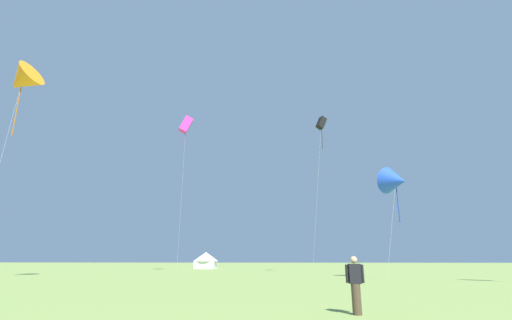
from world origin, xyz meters
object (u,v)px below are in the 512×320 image
at_px(kite_black_box, 321,123).
at_px(kite_blue_delta, 396,181).
at_px(kite_magenta_box, 186,125).
at_px(kite_orange_delta, 22,80).
at_px(festival_tent_left, 206,259).
at_px(person_spectator, 355,286).

relative_size(kite_black_box, kite_blue_delta, 2.01).
distance_m(kite_magenta_box, kite_orange_delta, 23.72).
distance_m(kite_blue_delta, festival_tent_left, 43.22).
height_order(kite_magenta_box, kite_blue_delta, kite_magenta_box).
relative_size(kite_black_box, kite_orange_delta, 1.07).
height_order(kite_magenta_box, kite_orange_delta, kite_magenta_box).
bearing_deg(kite_black_box, festival_tent_left, 131.62).
height_order(kite_black_box, person_spectator, kite_black_box).
xyz_separation_m(kite_blue_delta, person_spectator, (-8.15, -21.20, -7.76)).
distance_m(person_spectator, festival_tent_left, 58.30).
bearing_deg(kite_black_box, person_spectator, -95.26).
relative_size(kite_magenta_box, kite_orange_delta, 1.18).
xyz_separation_m(kite_magenta_box, kite_blue_delta, (24.62, -15.92, -12.38)).
bearing_deg(kite_magenta_box, kite_orange_delta, -112.47).
distance_m(kite_blue_delta, person_spectator, 24.00).
distance_m(kite_black_box, kite_magenta_box, 19.96).
bearing_deg(kite_black_box, kite_magenta_box, 169.58).
relative_size(kite_orange_delta, person_spectator, 10.94).
height_order(person_spectator, festival_tent_left, festival_tent_left).
xyz_separation_m(kite_orange_delta, kite_blue_delta, (33.57, 5.71, -8.59)).
bearing_deg(kite_orange_delta, kite_blue_delta, 9.66).
bearing_deg(kite_magenta_box, person_spectator, -66.08).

